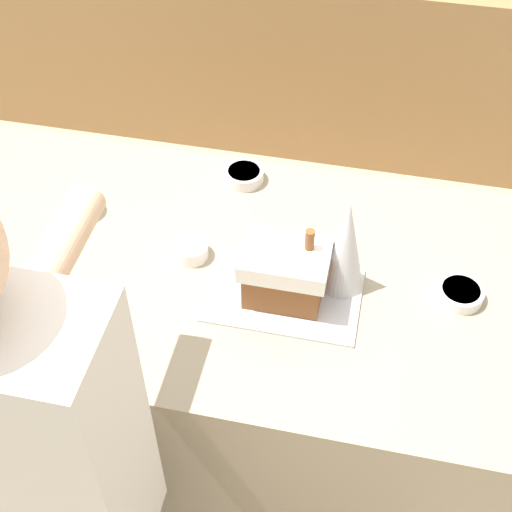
{
  "coord_description": "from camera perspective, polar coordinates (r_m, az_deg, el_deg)",
  "views": [
    {
      "loc": [
        0.36,
        -1.27,
        2.34
      ],
      "look_at": [
        0.09,
        0.0,
        0.95
      ],
      "focal_mm": 50.0,
      "sensor_mm": 36.0,
      "label": 1
    }
  ],
  "objects": [
    {
      "name": "candy_bowl_center_rear",
      "position": [
        2.2,
        -0.97,
        6.51
      ],
      "size": [
        0.12,
        0.12,
        0.04
      ],
      "color": "silver",
      "rests_on": "kitchen_island"
    },
    {
      "name": "back_cabinet_block",
      "position": [
        3.69,
        4.96,
        16.06
      ],
      "size": [
        6.0,
        0.6,
        0.93
      ],
      "color": "#9E7547",
      "rests_on": "ground_plane"
    },
    {
      "name": "ground_plane",
      "position": [
        2.68,
        -1.94,
        -13.79
      ],
      "size": [
        12.0,
        12.0,
        0.0
      ],
      "primitive_type": "plane",
      "color": "tan"
    },
    {
      "name": "mug",
      "position": [
        1.8,
        -13.41,
        -5.92
      ],
      "size": [
        0.09,
        0.09,
        0.09
      ],
      "color": "white",
      "rests_on": "kitchen_island"
    },
    {
      "name": "kitchen_island",
      "position": [
        2.31,
        -2.22,
        -8.32
      ],
      "size": [
        1.81,
        0.92,
        0.89
      ],
      "color": "gray",
      "rests_on": "ground_plane"
    },
    {
      "name": "baking_tray",
      "position": [
        1.88,
        2.24,
        -3.14
      ],
      "size": [
        0.4,
        0.26,
        0.01
      ],
      "color": "silver",
      "rests_on": "kitchen_island"
    },
    {
      "name": "gingerbread_house",
      "position": [
        1.81,
        2.33,
        -1.31
      ],
      "size": [
        0.22,
        0.16,
        0.22
      ],
      "color": "brown",
      "rests_on": "baking_tray"
    },
    {
      "name": "candy_bowl_beside_tree",
      "position": [
        1.94,
        16.02,
        -2.86
      ],
      "size": [
        0.12,
        0.12,
        0.04
      ],
      "color": "white",
      "rests_on": "kitchen_island"
    },
    {
      "name": "candy_bowl_far_right",
      "position": [
        2.15,
        -13.7,
        3.87
      ],
      "size": [
        0.1,
        0.1,
        0.04
      ],
      "color": "white",
      "rests_on": "kitchen_island"
    },
    {
      "name": "candy_bowl_far_left",
      "position": [
        1.97,
        -5.23,
        0.51
      ],
      "size": [
        0.09,
        0.09,
        0.04
      ],
      "color": "white",
      "rests_on": "kitchen_island"
    },
    {
      "name": "person",
      "position": [
        1.62,
        -16.75,
        -18.27
      ],
      "size": [
        0.47,
        0.58,
        1.78
      ],
      "color": "slate",
      "rests_on": "ground_plane"
    },
    {
      "name": "decorative_tree",
      "position": [
        1.82,
        7.17,
        0.86
      ],
      "size": [
        0.12,
        0.12,
        0.29
      ],
      "color": "silver",
      "rests_on": "kitchen_island"
    }
  ]
}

